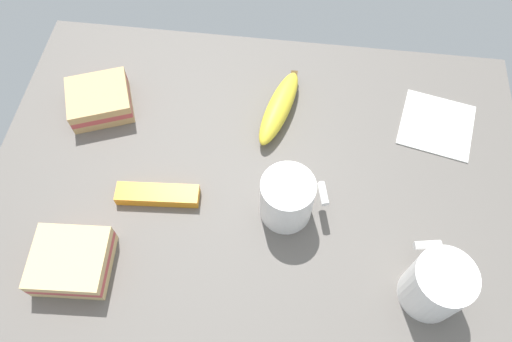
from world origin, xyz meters
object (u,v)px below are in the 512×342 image
object	(u,v)px
sandwich_main	(72,261)
sandwich_side	(100,100)
coffee_mug_milky	(437,285)
paper_napkin	(437,125)
coffee_mug_black	(287,198)
snack_bar	(158,195)
banana	(279,107)

from	to	relation	value
sandwich_main	sandwich_side	world-z (taller)	same
coffee_mug_milky	sandwich_main	size ratio (longest dim) A/B	0.94
sandwich_side	paper_napkin	distance (cm)	60.44
sandwich_main	sandwich_side	distance (cm)	29.85
sandwich_main	coffee_mug_milky	bearing A→B (deg)	2.14
coffee_mug_black	paper_napkin	distance (cm)	32.48
sandwich_main	paper_napkin	size ratio (longest dim) A/B	0.94
coffee_mug_milky	paper_napkin	xyz separation A→B (cm)	(3.54, 30.79, -4.69)
paper_napkin	coffee_mug_milky	bearing A→B (deg)	-96.56
sandwich_side	snack_bar	world-z (taller)	sandwich_side
coffee_mug_black	coffee_mug_milky	distance (cm)	24.41
coffee_mug_black	paper_napkin	size ratio (longest dim) A/B	0.86
coffee_mug_milky	banana	world-z (taller)	coffee_mug_milky
coffee_mug_milky	coffee_mug_black	bearing A→B (deg)	153.29
coffee_mug_milky	snack_bar	bearing A→B (deg)	165.71
sandwich_side	banana	bearing A→B (deg)	4.19
sandwich_main	banana	bearing A→B (deg)	48.80
coffee_mug_black	paper_napkin	xyz separation A→B (cm)	(25.35, 19.82, -4.46)
sandwich_side	coffee_mug_black	bearing A→B (deg)	-25.42
sandwich_side	snack_bar	xyz separation A→B (cm)	(14.09, -16.72, -1.20)
snack_bar	paper_napkin	size ratio (longest dim) A/B	1.08
coffee_mug_milky	sandwich_main	distance (cm)	52.76
sandwich_side	banana	world-z (taller)	sandwich_side
sandwich_main	banana	xyz separation A→B (cm)	(27.94, 31.91, -0.18)
coffee_mug_milky	snack_bar	xyz separation A→B (cm)	(-42.69, 10.87, -3.84)
sandwich_main	snack_bar	distance (cm)	16.30
banana	paper_napkin	world-z (taller)	banana
coffee_mug_black	coffee_mug_milky	world-z (taller)	coffee_mug_milky
coffee_mug_black	sandwich_side	size ratio (longest dim) A/B	0.80
snack_bar	coffee_mug_milky	bearing A→B (deg)	-18.46
coffee_mug_milky	snack_bar	size ratio (longest dim) A/B	0.81
sandwich_main	banana	size ratio (longest dim) A/B	0.67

